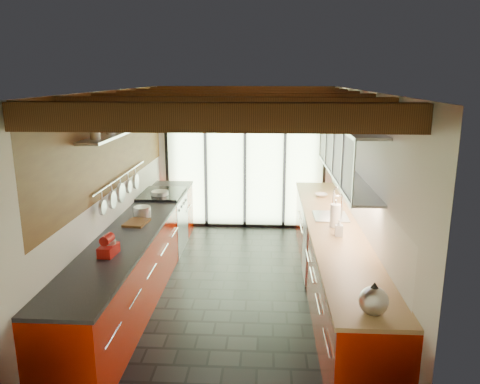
{
  "coord_description": "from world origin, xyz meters",
  "views": [
    {
      "loc": [
        0.4,
        -5.73,
        2.78
      ],
      "look_at": [
        0.04,
        0.4,
        1.25
      ],
      "focal_mm": 35.0,
      "sensor_mm": 36.0,
      "label": 1
    }
  ],
  "objects_px": {
    "soap_bottle": "(339,228)",
    "kettle": "(374,299)",
    "paper_towel": "(335,216)",
    "stand_mixer": "(108,247)",
    "bowl": "(321,195)"
  },
  "relations": [
    {
      "from": "paper_towel",
      "to": "kettle",
      "type": "bearing_deg",
      "value": -90.0
    },
    {
      "from": "stand_mixer",
      "to": "bowl",
      "type": "relative_size",
      "value": 1.48
    },
    {
      "from": "stand_mixer",
      "to": "kettle",
      "type": "relative_size",
      "value": 0.93
    },
    {
      "from": "soap_bottle",
      "to": "kettle",
      "type": "bearing_deg",
      "value": -90.0
    },
    {
      "from": "paper_towel",
      "to": "bowl",
      "type": "relative_size",
      "value": 1.9
    },
    {
      "from": "kettle",
      "to": "bowl",
      "type": "xyz_separation_m",
      "value": [
        0.0,
        3.75,
        -0.1
      ]
    },
    {
      "from": "soap_bottle",
      "to": "bowl",
      "type": "bearing_deg",
      "value": 90.0
    },
    {
      "from": "paper_towel",
      "to": "bowl",
      "type": "distance_m",
      "value": 1.54
    },
    {
      "from": "soap_bottle",
      "to": "paper_towel",
      "type": "bearing_deg",
      "value": 90.0
    },
    {
      "from": "stand_mixer",
      "to": "bowl",
      "type": "bearing_deg",
      "value": 46.08
    },
    {
      "from": "stand_mixer",
      "to": "kettle",
      "type": "xyz_separation_m",
      "value": [
        2.54,
        -1.11,
        0.03
      ]
    },
    {
      "from": "stand_mixer",
      "to": "bowl",
      "type": "distance_m",
      "value": 3.66
    },
    {
      "from": "paper_towel",
      "to": "soap_bottle",
      "type": "distance_m",
      "value": 0.34
    },
    {
      "from": "stand_mixer",
      "to": "paper_towel",
      "type": "bearing_deg",
      "value": 23.38
    },
    {
      "from": "soap_bottle",
      "to": "bowl",
      "type": "distance_m",
      "value": 1.88
    }
  ]
}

